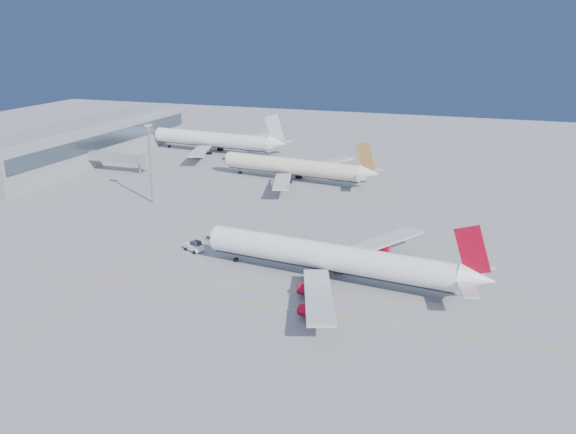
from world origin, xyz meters
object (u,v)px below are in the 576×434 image
at_px(light_mast, 150,157).
at_px(pushback_tug, 195,246).
at_px(airliner_virgin, 334,258).
at_px(airliner_third, 215,140).
at_px(airliner_etihad, 295,167).

bearing_deg(light_mast, pushback_tug, -46.98).
height_order(airliner_virgin, airliner_third, airliner_third).
relative_size(airliner_third, pushback_tug, 12.60).
bearing_deg(light_mast, airliner_virgin, -30.64).
height_order(airliner_virgin, airliner_etihad, airliner_virgin).
xyz_separation_m(airliner_virgin, airliner_third, (-80.76, 112.37, 0.45)).
xyz_separation_m(pushback_tug, light_mast, (-30.81, 33.02, 12.53)).
bearing_deg(pushback_tug, airliner_virgin, 16.09).
bearing_deg(airliner_virgin, airliner_third, 132.64).
height_order(airliner_etihad, pushback_tug, airliner_etihad).
bearing_deg(airliner_virgin, light_mast, 156.30).
relative_size(airliner_etihad, light_mast, 2.56).
relative_size(airliner_virgin, pushback_tug, 12.57).
bearing_deg(airliner_third, airliner_virgin, -47.36).
bearing_deg(airliner_etihad, pushback_tug, -81.44).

